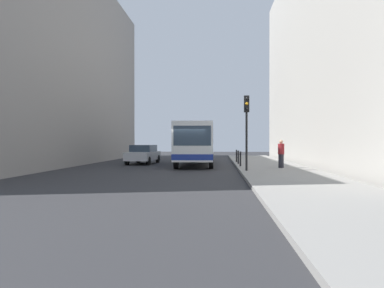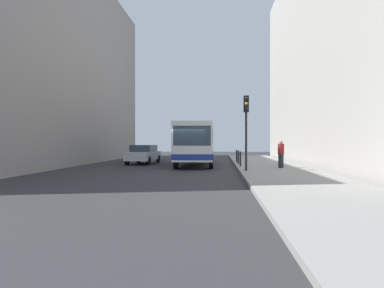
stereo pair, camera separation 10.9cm
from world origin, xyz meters
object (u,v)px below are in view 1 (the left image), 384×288
bus (196,142)px  car_beside_bus (143,154)px  traffic_light (247,118)px  bollard_far (236,156)px  bollard_mid (238,157)px  pedestrian_near_signal (281,154)px  bollard_near (240,159)px

bus → car_beside_bus: size_ratio=2.45×
traffic_light → bollard_far: traffic_light is taller
car_beside_bus → bollard_mid: (7.31, -1.90, -0.16)m
pedestrian_near_signal → bollard_far: bearing=-44.2°
traffic_light → bollard_far: size_ratio=4.32×
bus → car_beside_bus: bearing=-10.9°
bollard_mid → bollard_far: size_ratio=1.00×
bollard_near → bollard_mid: size_ratio=1.00×
pedestrian_near_signal → bus: bearing=-17.3°
car_beside_bus → bollard_near: (7.31, -4.34, -0.16)m
bollard_far → pedestrian_near_signal: size_ratio=0.56×
bollard_far → bus: bearing=-157.3°
car_beside_bus → pedestrian_near_signal: pedestrian_near_signal is taller
bollard_near → bollard_far: (0.00, 4.89, 0.00)m
bollard_near → bollard_mid: 2.45m
bus → pedestrian_near_signal: (5.44, -5.01, -0.73)m
bollard_mid → pedestrian_near_signal: (2.36, -3.85, 0.37)m
bollard_near → bollard_far: 4.89m
bus → traffic_light: (3.19, -7.28, 1.28)m
bus → pedestrian_near_signal: 7.43m
bus → traffic_light: bearing=112.8°
car_beside_bus → traffic_light: 11.14m
bollard_near → bollard_mid: (0.00, 2.45, 0.00)m
car_beside_bus → bollard_mid: bearing=169.1°
car_beside_bus → traffic_light: size_ratio=1.10×
traffic_light → bollard_far: (-0.10, 8.57, -2.38)m
car_beside_bus → pedestrian_near_signal: (9.66, -5.75, 0.21)m
pedestrian_near_signal → bollard_mid: bearing=-33.2°
bus → bollard_far: bearing=-158.2°
bus → pedestrian_near_signal: bus is taller
traffic_light → bollard_near: bearing=91.6°
car_beside_bus → bollard_far: bearing=-172.0°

